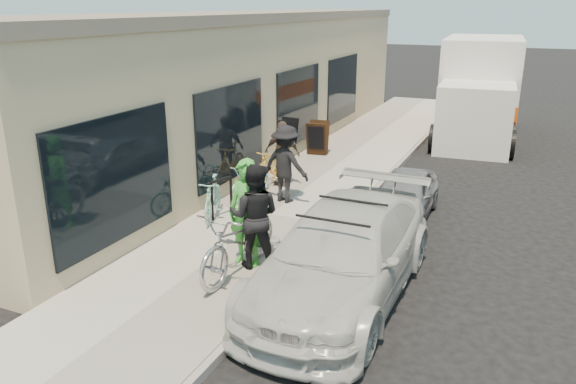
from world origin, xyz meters
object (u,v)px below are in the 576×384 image
(cruiser_bike_c, at_px, (271,167))
(woman_rider, at_px, (247,213))
(sedan_white, at_px, (343,254))
(cruiser_bike_a, at_px, (213,198))
(sandwich_board, at_px, (317,138))
(bystander_a, at_px, (286,164))
(moving_truck, at_px, (479,93))
(man_standing, at_px, (254,216))
(tandem_bike, at_px, (240,240))
(bystander_b, at_px, (282,153))
(bike_rack, at_px, (222,194))
(cruiser_bike_b, at_px, (251,181))
(sedan_silver, at_px, (404,195))

(cruiser_bike_c, bearing_deg, woman_rider, -63.54)
(sedan_white, xyz_separation_m, cruiser_bike_a, (-3.48, 1.80, -0.13))
(sandwich_board, bearing_deg, bystander_a, -86.16)
(moving_truck, bearing_deg, woman_rider, -104.16)
(man_standing, bearing_deg, tandem_bike, 57.85)
(tandem_bike, relative_size, woman_rider, 1.19)
(cruiser_bike_c, xyz_separation_m, bystander_a, (0.83, -0.97, 0.41))
(sandwich_board, height_order, cruiser_bike_c, sandwich_board)
(woman_rider, bearing_deg, bystander_b, 110.48)
(man_standing, xyz_separation_m, bystander_b, (-1.50, 4.38, -0.11))
(tandem_bike, bearing_deg, bike_rack, 129.71)
(sedan_white, bearing_deg, bystander_a, 127.09)
(man_standing, bearing_deg, cruiser_bike_c, -84.01)
(cruiser_bike_a, bearing_deg, moving_truck, 52.04)
(tandem_bike, xyz_separation_m, bystander_a, (-0.80, 3.60, 0.30))
(cruiser_bike_a, xyz_separation_m, cruiser_bike_b, (0.12, 1.48, -0.04))
(woman_rider, distance_m, cruiser_bike_c, 4.52)
(sandwich_board, height_order, sedan_white, sedan_white)
(bike_rack, distance_m, sedan_silver, 3.93)
(sandwich_board, height_order, bystander_a, bystander_a)
(sedan_silver, bearing_deg, cruiser_bike_a, -151.90)
(moving_truck, height_order, woman_rider, moving_truck)
(cruiser_bike_a, distance_m, bystander_b, 2.76)
(cruiser_bike_b, relative_size, bystander_b, 0.95)
(bystander_a, bearing_deg, cruiser_bike_a, 69.65)
(man_standing, relative_size, cruiser_bike_a, 1.24)
(cruiser_bike_b, bearing_deg, moving_truck, 75.67)
(bike_rack, bearing_deg, cruiser_bike_a, -136.96)
(sedan_white, height_order, woman_rider, woman_rider)
(sandwich_board, relative_size, cruiser_bike_b, 0.65)
(cruiser_bike_b, xyz_separation_m, bystander_b, (0.24, 1.24, 0.40))
(bike_rack, xyz_separation_m, cruiser_bike_b, (-0.02, 1.35, -0.11))
(bike_rack, height_order, sedan_silver, sedan_silver)
(sedan_white, bearing_deg, tandem_bike, -172.45)
(sedan_silver, xyz_separation_m, woman_rider, (-1.87, -3.68, 0.57))
(cruiser_bike_b, relative_size, cruiser_bike_c, 0.97)
(cruiser_bike_a, relative_size, bystander_b, 0.92)
(moving_truck, distance_m, cruiser_bike_a, 12.12)
(woman_rider, height_order, cruiser_bike_b, woman_rider)
(sandwich_board, xyz_separation_m, man_standing, (1.77, -7.47, 0.40))
(man_standing, bearing_deg, bystander_b, -87.33)
(man_standing, distance_m, cruiser_bike_b, 3.63)
(tandem_bike, height_order, cruiser_bike_b, tandem_bike)
(bystander_a, bearing_deg, moving_truck, -96.49)
(sedan_silver, bearing_deg, bystander_a, -171.94)
(sandwich_board, distance_m, tandem_bike, 7.99)
(bike_rack, distance_m, man_standing, 2.52)
(bystander_b, bearing_deg, cruiser_bike_b, -99.04)
(man_standing, xyz_separation_m, cruiser_bike_c, (-1.73, 4.22, -0.44))
(woman_rider, xyz_separation_m, cruiser_bike_a, (-1.70, 1.65, -0.49))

